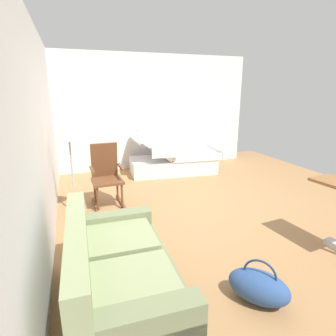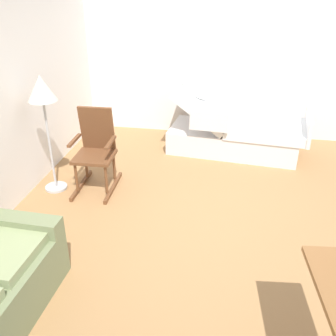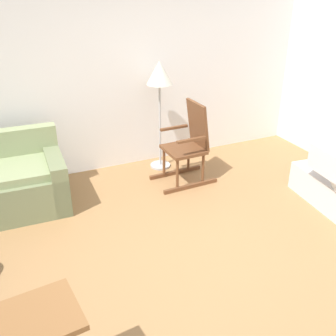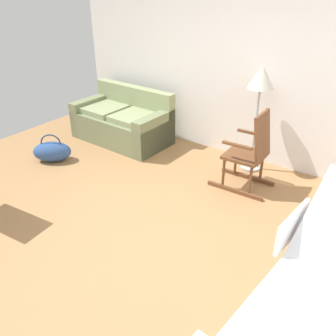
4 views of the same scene
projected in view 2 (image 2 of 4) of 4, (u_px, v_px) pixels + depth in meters
ground_plane at (208, 225)px, 4.30m from camera, size 6.88×6.88×0.00m
side_wall at (226, 54)px, 6.14m from camera, size 0.10×4.82×2.70m
hospital_bed at (234, 132)px, 5.93m from camera, size 1.16×2.14×1.14m
rocking_chair at (96, 150)px, 4.86m from camera, size 0.77×0.52×1.05m
floor_lamp at (42, 97)px, 4.46m from camera, size 0.34×0.34×1.48m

